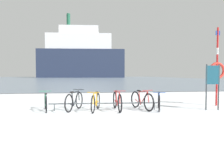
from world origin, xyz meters
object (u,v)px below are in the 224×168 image
(bicycle_2, at_px, (96,102))
(ferry_ship, at_px, (81,56))
(bicycle_4, at_px, (142,100))
(bicycle_5, at_px, (159,101))
(bicycle_1, at_px, (74,101))
(rescue_post, at_px, (217,69))
(info_sign, at_px, (213,79))
(bicycle_0, at_px, (46,102))
(bicycle_3, at_px, (117,101))

(bicycle_2, height_order, ferry_ship, ferry_ship)
(bicycle_4, xyz_separation_m, bicycle_5, (0.69, -0.13, -0.03))
(bicycle_1, relative_size, rescue_post, 0.44)
(bicycle_1, height_order, ferry_ship, ferry_ship)
(info_sign, bearing_deg, bicycle_1, 173.12)
(bicycle_0, distance_m, bicycle_4, 3.86)
(bicycle_1, bearing_deg, bicycle_2, -16.72)
(bicycle_3, distance_m, info_sign, 3.93)
(bicycle_3, bearing_deg, bicycle_0, 173.97)
(bicycle_0, height_order, bicycle_2, bicycle_2)
(bicycle_1, bearing_deg, rescue_post, 4.16)
(rescue_post, bearing_deg, ferry_ship, 94.55)
(bicycle_0, relative_size, ferry_ship, 0.04)
(bicycle_2, distance_m, ferry_ship, 87.06)
(bicycle_4, xyz_separation_m, info_sign, (2.78, -0.54, 0.87))
(bicycle_0, xyz_separation_m, bicycle_5, (4.54, -0.32, -0.01))
(bicycle_4, height_order, info_sign, info_sign)
(bicycle_1, distance_m, bicycle_3, 1.71)
(bicycle_2, xyz_separation_m, bicycle_3, (0.86, 0.03, 0.01))
(bicycle_3, relative_size, rescue_post, 0.50)
(bicycle_2, relative_size, bicycle_3, 0.94)
(bicycle_2, height_order, bicycle_4, bicycle_4)
(info_sign, height_order, rescue_post, rescue_post)
(bicycle_0, xyz_separation_m, info_sign, (6.63, -0.74, 0.89))
(bicycle_2, height_order, bicycle_5, bicycle_2)
(bicycle_0, distance_m, bicycle_3, 2.83)
(bicycle_3, xyz_separation_m, ferry_ship, (-2.08, 86.57, 8.87))
(info_sign, distance_m, rescue_post, 1.54)
(bicycle_1, relative_size, bicycle_2, 0.94)
(bicycle_1, height_order, bicycle_2, bicycle_1)
(bicycle_2, distance_m, bicycle_4, 1.90)
(info_sign, bearing_deg, rescue_post, 50.33)
(bicycle_5, distance_m, info_sign, 2.31)
(bicycle_3, bearing_deg, bicycle_2, -178.25)
(bicycle_1, height_order, bicycle_3, bicycle_3)
(bicycle_4, distance_m, info_sign, 2.96)
(bicycle_3, xyz_separation_m, info_sign, (3.81, -0.44, 0.87))
(bicycle_1, bearing_deg, bicycle_5, -4.18)
(bicycle_5, bearing_deg, bicycle_0, 175.93)
(bicycle_2, relative_size, bicycle_5, 1.04)
(bicycle_1, distance_m, bicycle_2, 0.87)
(bicycle_5, height_order, rescue_post, rescue_post)
(bicycle_5, bearing_deg, ferry_ship, 92.52)
(bicycle_5, distance_m, rescue_post, 3.39)
(bicycle_5, xyz_separation_m, ferry_ship, (-3.80, 86.60, 8.90))
(bicycle_1, relative_size, bicycle_4, 0.93)
(bicycle_2, bearing_deg, info_sign, -5.05)
(info_sign, xyz_separation_m, ferry_ship, (-5.89, 87.01, 8.00))
(bicycle_3, height_order, bicycle_5, bicycle_3)
(bicycle_5, bearing_deg, bicycle_4, 169.44)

